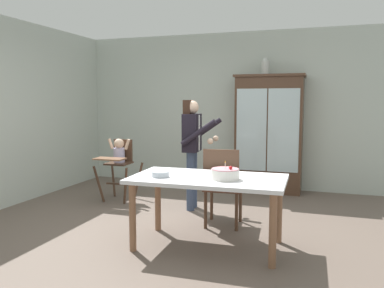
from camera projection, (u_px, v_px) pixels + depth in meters
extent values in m
plane|color=#66564C|center=(172.00, 230.00, 4.64)|extent=(6.24, 6.24, 0.00)
cube|color=beige|center=(226.00, 110.00, 6.97)|extent=(5.32, 0.06, 2.70)
cube|color=#4C3323|center=(269.00, 135.00, 6.51)|extent=(1.08, 0.42, 1.91)
cube|color=#4C3323|center=(270.00, 76.00, 6.41)|extent=(1.14, 0.48, 0.04)
cube|color=silver|center=(251.00, 130.00, 6.38)|extent=(0.49, 0.01, 1.33)
cube|color=silver|center=(283.00, 131.00, 6.22)|extent=(0.49, 0.01, 1.33)
cube|color=#4C3323|center=(269.00, 129.00, 6.50)|extent=(1.00, 0.36, 0.02)
cylinder|color=#B2B7B2|center=(265.00, 68.00, 6.42)|extent=(0.13, 0.13, 0.22)
cylinder|color=#B2B7B2|center=(266.00, 60.00, 6.40)|extent=(0.07, 0.07, 0.05)
cylinder|color=#4C3323|center=(99.00, 184.00, 5.85)|extent=(0.13, 0.14, 0.56)
cylinder|color=#4C3323|center=(125.00, 186.00, 5.72)|extent=(0.14, 0.13, 0.56)
cylinder|color=#4C3323|center=(113.00, 179.00, 6.27)|extent=(0.14, 0.13, 0.56)
cylinder|color=#4C3323|center=(138.00, 180.00, 6.14)|extent=(0.13, 0.14, 0.56)
cube|color=#4C3323|center=(119.00, 184.00, 6.00)|extent=(0.42, 0.05, 0.02)
cube|color=#4C3323|center=(119.00, 163.00, 5.96)|extent=(0.35, 0.35, 0.02)
cube|color=#4C3323|center=(123.00, 150.00, 6.09)|extent=(0.31, 0.04, 0.34)
cube|color=brown|center=(110.00, 159.00, 5.70)|extent=(0.44, 0.25, 0.02)
cylinder|color=#B2ADD1|center=(119.00, 155.00, 5.97)|extent=(0.17, 0.17, 0.22)
sphere|color=beige|center=(119.00, 144.00, 5.95)|extent=(0.15, 0.15, 0.15)
cylinder|color=beige|center=(111.00, 144.00, 5.99)|extent=(0.10, 0.05, 0.17)
cylinder|color=beige|center=(127.00, 144.00, 5.91)|extent=(0.10, 0.05, 0.17)
cylinder|color=#3D4C6B|center=(190.00, 181.00, 5.42)|extent=(0.11, 0.11, 0.82)
cylinder|color=#3D4C6B|center=(193.00, 179.00, 5.59)|extent=(0.11, 0.11, 0.82)
cube|color=black|center=(192.00, 133.00, 5.43)|extent=(0.23, 0.38, 0.52)
cube|color=white|center=(199.00, 133.00, 5.41)|extent=(0.01, 0.06, 0.49)
sphere|color=beige|center=(192.00, 107.00, 5.39)|extent=(0.19, 0.19, 0.19)
cube|color=#382319|center=(188.00, 116.00, 5.42)|extent=(0.12, 0.21, 0.44)
cylinder|color=black|center=(199.00, 133.00, 5.20)|extent=(0.49, 0.11, 0.37)
sphere|color=beige|center=(210.00, 141.00, 5.18)|extent=(0.08, 0.08, 0.08)
cylinder|color=black|center=(205.00, 131.00, 5.59)|extent=(0.49, 0.11, 0.37)
sphere|color=beige|center=(216.00, 138.00, 5.56)|extent=(0.08, 0.08, 0.08)
cube|color=silver|center=(208.00, 179.00, 4.03)|extent=(1.60, 0.90, 0.04)
cylinder|color=brown|center=(133.00, 217.00, 3.96)|extent=(0.07, 0.07, 0.70)
cylinder|color=brown|center=(273.00, 231.00, 3.55)|extent=(0.07, 0.07, 0.70)
cylinder|color=brown|center=(158.00, 201.00, 4.60)|extent=(0.07, 0.07, 0.70)
cylinder|color=brown|center=(279.00, 211.00, 4.19)|extent=(0.07, 0.07, 0.70)
cylinder|color=white|center=(225.00, 174.00, 3.91)|extent=(0.28, 0.28, 0.10)
cylinder|color=pink|center=(225.00, 169.00, 3.90)|extent=(0.27, 0.27, 0.01)
cylinder|color=#F2E5CC|center=(225.00, 166.00, 3.90)|extent=(0.01, 0.01, 0.06)
cone|color=yellow|center=(225.00, 161.00, 3.90)|extent=(0.02, 0.02, 0.02)
sphere|color=red|center=(231.00, 168.00, 3.85)|extent=(0.04, 0.04, 0.04)
cylinder|color=#B2BCC6|center=(160.00, 174.00, 4.04)|extent=(0.18, 0.18, 0.05)
cylinder|color=#4C3323|center=(240.00, 204.00, 4.93)|extent=(0.04, 0.04, 0.45)
cylinder|color=#4C3323|center=(212.00, 202.00, 5.02)|extent=(0.04, 0.04, 0.45)
cylinder|color=#4C3323|center=(236.00, 212.00, 4.58)|extent=(0.04, 0.04, 0.45)
cylinder|color=#4C3323|center=(206.00, 210.00, 4.67)|extent=(0.04, 0.04, 0.45)
cube|color=brown|center=(224.00, 188.00, 4.77)|extent=(0.47, 0.47, 0.03)
cube|color=#4C3323|center=(221.00, 170.00, 4.55)|extent=(0.42, 0.07, 0.48)
cylinder|color=#4C3323|center=(237.00, 171.00, 4.51)|extent=(0.03, 0.03, 0.48)
cylinder|color=#4C3323|center=(205.00, 169.00, 4.60)|extent=(0.03, 0.03, 0.48)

